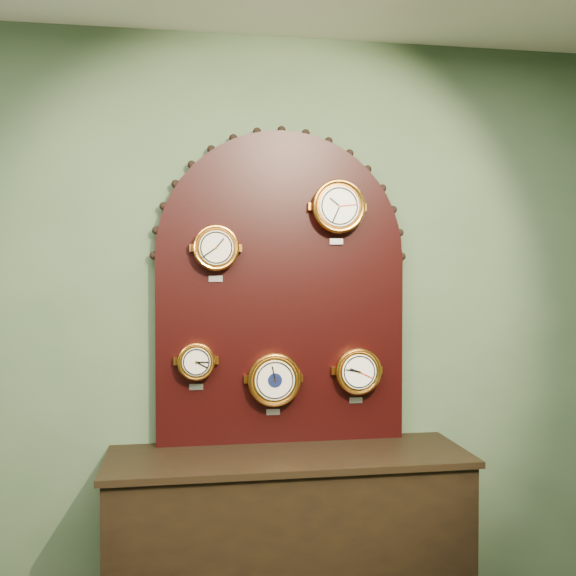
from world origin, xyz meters
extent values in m
plane|color=#41583C|center=(0.00, 2.50, 1.40)|extent=(4.00, 0.00, 4.00)
cube|color=black|center=(0.00, 2.23, 0.40)|extent=(1.60, 0.50, 0.80)
cube|color=black|center=(0.00, 2.45, 1.28)|extent=(1.20, 0.06, 0.90)
cylinder|color=black|center=(0.00, 2.45, 1.73)|extent=(1.20, 0.06, 1.20)
cylinder|color=orange|center=(-0.32, 2.39, 1.77)|extent=(0.20, 0.08, 0.20)
torus|color=orange|center=(-0.32, 2.36, 1.77)|extent=(0.21, 0.02, 0.21)
cylinder|color=beige|center=(-0.32, 2.35, 1.77)|extent=(0.16, 0.01, 0.16)
cube|color=silver|center=(-0.32, 2.42, 1.62)|extent=(0.06, 0.01, 0.03)
cylinder|color=orange|center=(0.26, 2.39, 1.97)|extent=(0.24, 0.08, 0.24)
torus|color=orange|center=(0.26, 2.36, 1.97)|extent=(0.26, 0.02, 0.26)
cylinder|color=white|center=(0.26, 2.35, 1.97)|extent=(0.19, 0.01, 0.19)
cube|color=silver|center=(0.26, 2.42, 1.80)|extent=(0.07, 0.01, 0.03)
cylinder|color=orange|center=(-0.41, 2.39, 1.24)|extent=(0.16, 0.08, 0.16)
torus|color=orange|center=(-0.41, 2.36, 1.24)|extent=(0.18, 0.02, 0.18)
cylinder|color=beige|center=(-0.41, 2.35, 1.24)|extent=(0.13, 0.01, 0.13)
cube|color=silver|center=(-0.41, 2.42, 1.11)|extent=(0.06, 0.01, 0.03)
cylinder|color=orange|center=(-0.05, 2.39, 1.14)|extent=(0.24, 0.08, 0.24)
torus|color=orange|center=(-0.05, 2.36, 1.14)|extent=(0.26, 0.02, 0.26)
cylinder|color=beige|center=(-0.05, 2.35, 1.14)|extent=(0.19, 0.01, 0.19)
cube|color=silver|center=(-0.05, 2.42, 0.98)|extent=(0.07, 0.01, 0.03)
cylinder|color=#0C1336|center=(-0.05, 2.35, 1.14)|extent=(0.07, 0.00, 0.07)
cylinder|color=orange|center=(0.36, 2.39, 1.17)|extent=(0.21, 0.08, 0.21)
torus|color=orange|center=(0.36, 2.36, 1.17)|extent=(0.23, 0.02, 0.23)
cylinder|color=white|center=(0.36, 2.35, 1.17)|extent=(0.17, 0.01, 0.17)
cube|color=silver|center=(0.36, 2.42, 1.02)|extent=(0.06, 0.01, 0.03)
camera|label=1|loc=(-0.46, -0.67, 1.65)|focal=40.72mm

